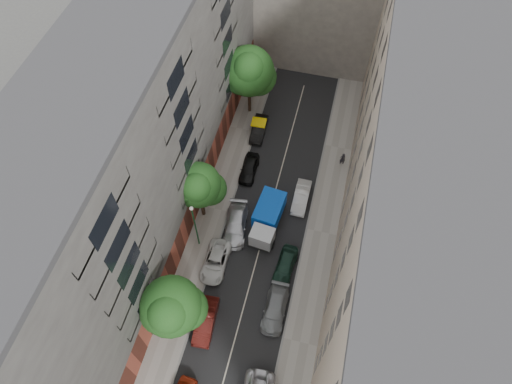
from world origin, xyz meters
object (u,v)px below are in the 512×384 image
(car_right_2, at_px, (285,265))
(car_right_1, at_px, (275,309))
(car_left_3, at_px, (236,225))
(tarp_truck, at_px, (267,218))
(car_left_1, at_px, (206,321))
(car_right_3, at_px, (301,197))
(tree_mid, at_px, (199,187))
(tree_far, at_px, (250,73))
(car_left_4, at_px, (249,168))
(tree_near, at_px, (172,308))
(lamp_post, at_px, (195,222))
(car_left_5, at_px, (259,129))
(car_left_2, at_px, (216,262))
(pedestrian, at_px, (342,159))

(car_right_2, bearing_deg, car_right_1, -85.50)
(car_left_3, bearing_deg, tarp_truck, 11.45)
(car_left_1, distance_m, car_right_3, 15.60)
(car_right_2, xyz_separation_m, car_right_3, (0.00, 7.76, -0.02))
(car_left_3, distance_m, tree_mid, 5.65)
(tree_far, bearing_deg, car_left_1, -84.22)
(car_left_4, relative_size, car_right_2, 0.98)
(car_left_3, bearing_deg, tree_far, 91.06)
(tree_near, relative_size, tree_mid, 1.08)
(car_left_3, relative_size, car_right_3, 1.23)
(car_left_4, height_order, lamp_post, lamp_post)
(car_right_2, bearing_deg, car_left_5, 116.81)
(car_left_2, height_order, lamp_post, lamp_post)
(car_right_2, height_order, tree_mid, tree_mid)
(car_right_1, xyz_separation_m, tree_far, (-8.16, 22.77, 5.31))
(car_left_1, relative_size, tree_far, 0.50)
(car_right_3, distance_m, tree_near, 17.97)
(car_left_1, bearing_deg, tree_near, -155.73)
(car_right_1, relative_size, tree_mid, 0.63)
(tarp_truck, relative_size, car_left_3, 1.16)
(car_left_3, height_order, tree_mid, tree_mid)
(tree_mid, distance_m, lamp_post, 3.35)
(car_left_5, distance_m, pedestrian, 10.01)
(tarp_truck, height_order, car_right_2, tarp_truck)
(car_left_4, bearing_deg, car_left_5, 92.07)
(car_left_3, relative_size, car_left_4, 1.27)
(car_right_3, bearing_deg, car_left_2, -125.36)
(car_left_2, height_order, car_left_5, car_left_5)
(car_left_3, distance_m, tree_near, 11.98)
(car_left_1, relative_size, tree_mid, 0.59)
(car_right_2, height_order, tree_near, tree_near)
(tarp_truck, distance_m, tree_near, 13.44)
(tarp_truck, bearing_deg, tree_far, 116.67)
(car_left_3, bearing_deg, lamp_post, -148.30)
(tarp_truck, xyz_separation_m, lamp_post, (-5.91, -3.57, 2.77))
(car_left_4, distance_m, car_right_2, 11.70)
(car_left_1, bearing_deg, lamp_post, 108.21)
(car_right_3, bearing_deg, car_left_3, -139.43)
(car_left_4, height_order, tree_mid, tree_mid)
(car_left_2, distance_m, pedestrian, 17.60)
(car_left_2, height_order, car_left_4, car_left_4)
(car_left_4, distance_m, car_right_3, 6.48)
(tarp_truck, xyz_separation_m, car_left_2, (-3.71, -5.24, -0.82))
(tarp_truck, xyz_separation_m, car_right_3, (2.69, 3.72, -0.78))
(car_right_1, bearing_deg, car_left_3, 126.90)
(car_right_3, distance_m, lamp_post, 11.82)
(car_right_1, distance_m, pedestrian, 18.03)
(car_left_4, bearing_deg, pedestrian, 18.76)
(tree_far, bearing_deg, lamp_post, -91.40)
(car_left_4, relative_size, tree_near, 0.50)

